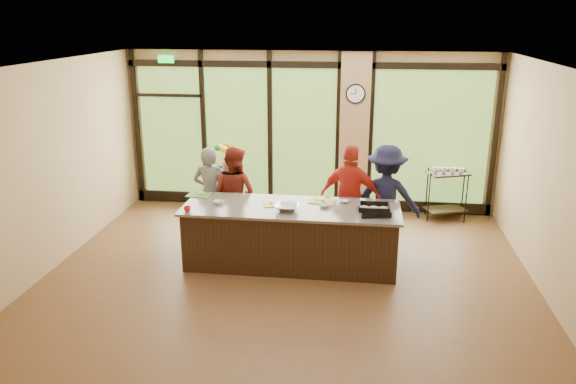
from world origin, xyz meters
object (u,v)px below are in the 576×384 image
(roasting_pan, at_px, (374,212))
(flower_stand, at_px, (228,188))
(cook_left, at_px, (211,194))
(island_base, at_px, (291,237))
(bar_cart, at_px, (447,188))
(cook_right, at_px, (386,198))

(roasting_pan, relative_size, flower_stand, 0.53)
(cook_left, bearing_deg, island_base, 155.45)
(cook_left, xyz_separation_m, roasting_pan, (2.65, -1.00, 0.16))
(roasting_pan, bearing_deg, bar_cart, 48.50)
(cook_left, xyz_separation_m, cook_right, (2.86, 0.01, 0.05))
(island_base, bearing_deg, cook_right, 30.50)
(flower_stand, xyz_separation_m, bar_cart, (4.13, -0.10, 0.19))
(island_base, relative_size, bar_cart, 3.15)
(flower_stand, bearing_deg, cook_left, -109.97)
(flower_stand, bearing_deg, island_base, -81.31)
(island_base, distance_m, cook_left, 1.70)
(cook_right, height_order, flower_stand, cook_right)
(island_base, bearing_deg, roasting_pan, -8.27)
(island_base, bearing_deg, flower_stand, 122.45)
(cook_right, xyz_separation_m, bar_cart, (1.16, 1.52, -0.26))
(island_base, relative_size, roasting_pan, 7.24)
(cook_right, xyz_separation_m, roasting_pan, (-0.20, -1.00, 0.11))
(roasting_pan, height_order, flower_stand, roasting_pan)
(island_base, xyz_separation_m, bar_cart, (2.57, 2.35, 0.15))
(cook_left, bearing_deg, cook_right, -174.87)
(cook_right, bearing_deg, cook_left, 3.92)
(flower_stand, height_order, bar_cart, bar_cart)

